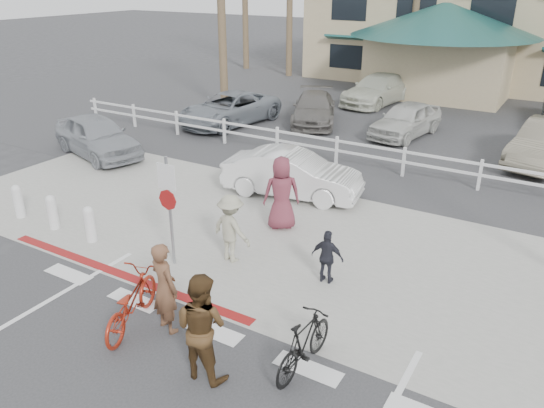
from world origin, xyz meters
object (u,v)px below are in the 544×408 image
Objects in this scene: bike_red at (131,302)px; bike_black at (304,344)px; car_red_compact at (97,136)px; sign_post at (170,206)px; car_white_sedan at (292,174)px.

bike_black is at bearing 172.03° from bike_red.
bike_red is at bearing -112.46° from car_red_compact.
sign_post is at bearing -105.02° from car_red_compact.
bike_red is at bearing 175.55° from car_white_sedan.
sign_post is at bearing -17.70° from bike_black.
car_white_sedan is 7.96m from car_red_compact.
sign_post is 1.71× the size of bike_black.
bike_red is 1.17× the size of bike_black.
bike_black is 7.67m from car_white_sedan.
car_white_sedan reaches higher than bike_red.
car_red_compact is at bearing -24.97° from bike_black.
sign_post is 0.70× the size of car_white_sedan.
sign_post is 4.61m from bike_black.
bike_red is at bearing -68.54° from sign_post.
bike_black is at bearing -158.27° from car_white_sedan.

